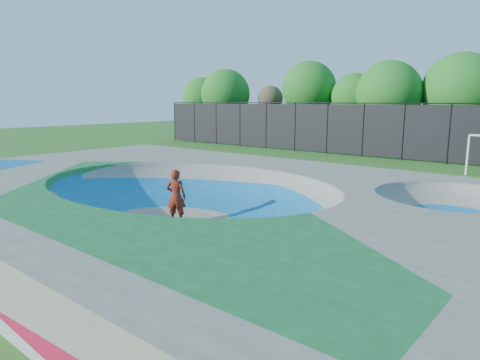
% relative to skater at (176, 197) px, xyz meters
% --- Properties ---
extents(ground, '(120.00, 120.00, 0.00)m').
position_rel_skater_xyz_m(ground, '(0.35, 0.13, -0.94)').
color(ground, '#265D19').
rests_on(ground, ground).
extents(skate_deck, '(22.00, 14.00, 1.50)m').
position_rel_skater_xyz_m(skate_deck, '(0.35, 0.13, -0.19)').
color(skate_deck, gray).
rests_on(skate_deck, ground).
extents(skater, '(0.82, 0.72, 1.88)m').
position_rel_skater_xyz_m(skater, '(0.00, 0.00, 0.00)').
color(skater, red).
rests_on(skater, ground).
extents(skateboard, '(0.79, 0.55, 0.05)m').
position_rel_skater_xyz_m(skateboard, '(0.00, 0.00, -0.92)').
color(skateboard, black).
rests_on(skateboard, ground).
extents(fence, '(48.09, 0.09, 4.04)m').
position_rel_skater_xyz_m(fence, '(0.35, 21.13, 1.16)').
color(fence, black).
rests_on(fence, ground).
extents(treeline, '(53.52, 7.38, 8.18)m').
position_rel_skater_xyz_m(treeline, '(2.91, 26.16, 4.01)').
color(treeline, '#482F24').
rests_on(treeline, ground).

